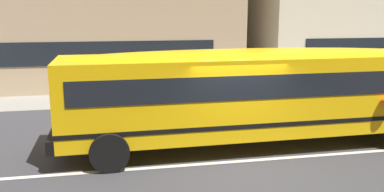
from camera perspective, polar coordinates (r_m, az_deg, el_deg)
The scene contains 4 objects.
ground_plane at distance 10.67m, azimuth 6.54°, elevation -9.11°, with size 400.00×400.00×0.00m, color #38383D.
sidewalk_far at distance 18.62m, azimuth -1.51°, elevation -0.06°, with size 120.00×3.00×0.01m, color gray.
lane_centreline at distance 10.67m, azimuth 6.54°, elevation -9.10°, with size 110.00×0.16×0.01m, color silver.
school_bus at distance 11.68m, azimuth 9.56°, elevation 1.02°, with size 12.46×2.95×2.78m.
Camera 1 is at (-3.15, -9.48, 3.75)m, focal length 37.98 mm.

